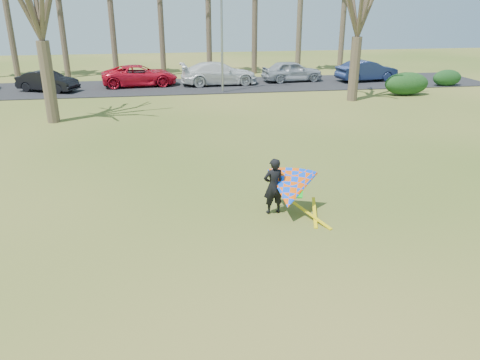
{
  "coord_description": "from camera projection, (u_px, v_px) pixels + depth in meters",
  "views": [
    {
      "loc": [
        -2.08,
        -10.79,
        6.08
      ],
      "look_at": [
        0.0,
        2.0,
        1.1
      ],
      "focal_mm": 35.0,
      "sensor_mm": 36.0,
      "label": 1
    }
  ],
  "objects": [
    {
      "name": "car_2",
      "position": [
        140.0,
        75.0,
        35.11
      ],
      "size": [
        5.78,
        3.06,
        1.55
      ],
      "primitive_type": "imported",
      "rotation": [
        0.0,
        0.0,
        1.66
      ],
      "color": "red",
      "rests_on": "parking_strip"
    },
    {
      "name": "car_4",
      "position": [
        292.0,
        71.0,
        37.08
      ],
      "size": [
        4.92,
        2.39,
        1.62
      ],
      "primitive_type": "imported",
      "rotation": [
        0.0,
        0.0,
        1.67
      ],
      "color": "#A0A6AE",
      "rests_on": "parking_strip"
    },
    {
      "name": "parking_strip",
      "position": [
        191.0,
        86.0,
        35.46
      ],
      "size": [
        46.0,
        7.0,
        0.06
      ],
      "primitive_type": "cube",
      "color": "black",
      "rests_on": "ground"
    },
    {
      "name": "hedge_far",
      "position": [
        447.0,
        78.0,
        35.32
      ],
      "size": [
        2.24,
        1.05,
        1.24
      ],
      "primitive_type": "ellipsoid",
      "color": "#143717",
      "rests_on": "ground"
    },
    {
      "name": "hedge_near",
      "position": [
        406.0,
        84.0,
        31.92
      ],
      "size": [
        3.12,
        1.41,
        1.56
      ],
      "primitive_type": "ellipsoid",
      "color": "#153A15",
      "rests_on": "ground"
    },
    {
      "name": "kite_flyer",
      "position": [
        288.0,
        189.0,
        13.9
      ],
      "size": [
        2.13,
        2.39,
        2.02
      ],
      "color": "black",
      "rests_on": "ground"
    },
    {
      "name": "car_1",
      "position": [
        47.0,
        81.0,
        32.98
      ],
      "size": [
        4.55,
        3.14,
        1.42
      ],
      "primitive_type": "imported",
      "rotation": [
        0.0,
        0.0,
        1.15
      ],
      "color": "black",
      "rests_on": "parking_strip"
    },
    {
      "name": "car_3",
      "position": [
        219.0,
        73.0,
        35.59
      ],
      "size": [
        5.92,
        2.67,
        1.68
      ],
      "primitive_type": "imported",
      "rotation": [
        0.0,
        0.0,
        1.63
      ],
      "color": "white",
      "rests_on": "parking_strip"
    },
    {
      "name": "car_5",
      "position": [
        367.0,
        71.0,
        37.21
      ],
      "size": [
        5.07,
        2.39,
        1.61
      ],
      "primitive_type": "imported",
      "rotation": [
        0.0,
        0.0,
        1.72
      ],
      "color": "#19264D",
      "rests_on": "parking_strip"
    },
    {
      "name": "streetlight",
      "position": [
        224.0,
        26.0,
        31.43
      ],
      "size": [
        2.28,
        0.18,
        8.0
      ],
      "color": "gray",
      "rests_on": "ground"
    },
    {
      "name": "ground",
      "position": [
        252.0,
        245.0,
        12.44
      ],
      "size": [
        100.0,
        100.0,
        0.0
      ],
      "primitive_type": "plane",
      "color": "#2B5512",
      "rests_on": "ground"
    }
  ]
}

